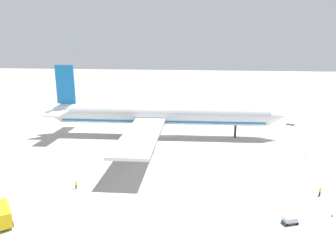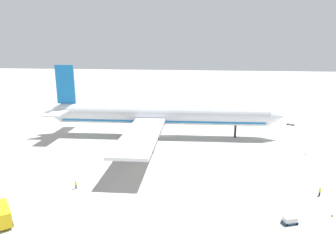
{
  "view_description": "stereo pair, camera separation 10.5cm",
  "coord_description": "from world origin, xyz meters",
  "px_view_note": "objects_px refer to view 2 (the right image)",
  "views": [
    {
      "loc": [
        15.54,
        -94.37,
        27.66
      ],
      "look_at": [
        2.27,
        -3.07,
        4.13
      ],
      "focal_mm": 32.87,
      "sensor_mm": 36.0,
      "label": 1
    },
    {
      "loc": [
        15.64,
        -94.36,
        27.66
      ],
      "look_at": [
        2.27,
        -3.07,
        4.13
      ],
      "focal_mm": 32.87,
      "sensor_mm": 36.0,
      "label": 2
    }
  ],
  "objects_px": {
    "baggage_cart_2": "(291,124)",
    "ground_worker_3": "(76,185)",
    "traffic_cone_0": "(332,215)",
    "baggage_cart_1": "(290,220)",
    "ground_worker_0": "(320,192)",
    "service_truck_0": "(2,214)",
    "traffic_cone_1": "(305,153)",
    "baggage_cart_0": "(239,110)",
    "airliner": "(158,115)"
  },
  "relations": [
    {
      "from": "baggage_cart_2",
      "to": "ground_worker_3",
      "type": "height_order",
      "value": "ground_worker_3"
    },
    {
      "from": "baggage_cart_2",
      "to": "traffic_cone_0",
      "type": "height_order",
      "value": "traffic_cone_0"
    },
    {
      "from": "baggage_cart_1",
      "to": "ground_worker_0",
      "type": "bearing_deg",
      "value": 53.86
    },
    {
      "from": "baggage_cart_1",
      "to": "ground_worker_0",
      "type": "relative_size",
      "value": 1.89
    },
    {
      "from": "ground_worker_0",
      "to": "service_truck_0",
      "type": "bearing_deg",
      "value": -162.25
    },
    {
      "from": "traffic_cone_1",
      "to": "ground_worker_0",
      "type": "bearing_deg",
      "value": -99.36
    },
    {
      "from": "ground_worker_3",
      "to": "service_truck_0",
      "type": "bearing_deg",
      "value": -115.14
    },
    {
      "from": "baggage_cart_1",
      "to": "traffic_cone_1",
      "type": "xyz_separation_m",
      "value": [
        11.97,
        35.4,
        -0.37
      ]
    },
    {
      "from": "ground_worker_3",
      "to": "traffic_cone_0",
      "type": "height_order",
      "value": "ground_worker_3"
    },
    {
      "from": "baggage_cart_0",
      "to": "ground_worker_3",
      "type": "height_order",
      "value": "ground_worker_3"
    },
    {
      "from": "baggage_cart_1",
      "to": "traffic_cone_0",
      "type": "relative_size",
      "value": 5.62
    },
    {
      "from": "baggage_cart_0",
      "to": "traffic_cone_0",
      "type": "xyz_separation_m",
      "value": [
        8.59,
        -87.68,
        -0.43
      ]
    },
    {
      "from": "traffic_cone_0",
      "to": "traffic_cone_1",
      "type": "distance_m",
      "value": 32.52
    },
    {
      "from": "ground_worker_0",
      "to": "traffic_cone_0",
      "type": "xyz_separation_m",
      "value": [
        -0.37,
        -7.67,
        -0.55
      ]
    },
    {
      "from": "service_truck_0",
      "to": "traffic_cone_1",
      "type": "bearing_deg",
      "value": 35.76
    },
    {
      "from": "airliner",
      "to": "ground_worker_0",
      "type": "relative_size",
      "value": 47.76
    },
    {
      "from": "airliner",
      "to": "baggage_cart_2",
      "type": "relative_size",
      "value": 24.35
    },
    {
      "from": "baggage_cart_0",
      "to": "ground_worker_0",
      "type": "relative_size",
      "value": 1.97
    },
    {
      "from": "baggage_cart_1",
      "to": "ground_worker_0",
      "type": "distance_m",
      "value": 13.44
    },
    {
      "from": "airliner",
      "to": "baggage_cart_0",
      "type": "relative_size",
      "value": 24.3
    },
    {
      "from": "baggage_cart_2",
      "to": "ground_worker_3",
      "type": "distance_m",
      "value": 83.02
    },
    {
      "from": "ground_worker_3",
      "to": "traffic_cone_1",
      "type": "relative_size",
      "value": 2.94
    },
    {
      "from": "baggage_cart_0",
      "to": "baggage_cart_1",
      "type": "relative_size",
      "value": 1.04
    },
    {
      "from": "airliner",
      "to": "baggage_cart_2",
      "type": "height_order",
      "value": "airliner"
    },
    {
      "from": "traffic_cone_0",
      "to": "baggage_cart_1",
      "type": "bearing_deg",
      "value": -157.17
    },
    {
      "from": "baggage_cart_1",
      "to": "ground_worker_0",
      "type": "xyz_separation_m",
      "value": [
        7.93,
        10.86,
        0.18
      ]
    },
    {
      "from": "baggage_cart_2",
      "to": "traffic_cone_1",
      "type": "distance_m",
      "value": 33.51
    },
    {
      "from": "service_truck_0",
      "to": "traffic_cone_0",
      "type": "relative_size",
      "value": 11.89
    },
    {
      "from": "service_truck_0",
      "to": "traffic_cone_0",
      "type": "bearing_deg",
      "value": 10.18
    },
    {
      "from": "traffic_cone_0",
      "to": "ground_worker_0",
      "type": "bearing_deg",
      "value": 87.27
    },
    {
      "from": "service_truck_0",
      "to": "baggage_cart_2",
      "type": "bearing_deg",
      "value": 50.48
    },
    {
      "from": "airliner",
      "to": "baggage_cart_0",
      "type": "height_order",
      "value": "airliner"
    },
    {
      "from": "baggage_cart_0",
      "to": "ground_worker_0",
      "type": "height_order",
      "value": "ground_worker_0"
    },
    {
      "from": "baggage_cart_0",
      "to": "baggage_cart_1",
      "type": "distance_m",
      "value": 90.87
    },
    {
      "from": "baggage_cart_1",
      "to": "baggage_cart_2",
      "type": "xyz_separation_m",
      "value": [
        15.82,
        68.69,
        -0.38
      ]
    },
    {
      "from": "baggage_cart_0",
      "to": "traffic_cone_1",
      "type": "distance_m",
      "value": 56.97
    },
    {
      "from": "service_truck_0",
      "to": "ground_worker_0",
      "type": "height_order",
      "value": "service_truck_0"
    },
    {
      "from": "ground_worker_0",
      "to": "ground_worker_3",
      "type": "bearing_deg",
      "value": -175.48
    },
    {
      "from": "baggage_cart_1",
      "to": "traffic_cone_0",
      "type": "xyz_separation_m",
      "value": [
        7.56,
        3.18,
        -0.37
      ]
    },
    {
      "from": "baggage_cart_2",
      "to": "airliner",
      "type": "bearing_deg",
      "value": -155.23
    },
    {
      "from": "baggage_cart_2",
      "to": "traffic_cone_0",
      "type": "relative_size",
      "value": 5.83
    },
    {
      "from": "traffic_cone_0",
      "to": "airliner",
      "type": "bearing_deg",
      "value": 130.37
    },
    {
      "from": "baggage_cart_0",
      "to": "baggage_cart_1",
      "type": "bearing_deg",
      "value": -89.35
    },
    {
      "from": "baggage_cart_1",
      "to": "traffic_cone_1",
      "type": "height_order",
      "value": "baggage_cart_1"
    },
    {
      "from": "service_truck_0",
      "to": "ground_worker_3",
      "type": "relative_size",
      "value": 4.04
    },
    {
      "from": "baggage_cart_0",
      "to": "baggage_cart_2",
      "type": "height_order",
      "value": "baggage_cart_0"
    },
    {
      "from": "airliner",
      "to": "traffic_cone_1",
      "type": "bearing_deg",
      "value": -16.04
    },
    {
      "from": "baggage_cart_0",
      "to": "ground_worker_3",
      "type": "bearing_deg",
      "value": -114.84
    },
    {
      "from": "baggage_cart_1",
      "to": "baggage_cart_2",
      "type": "relative_size",
      "value": 0.96
    },
    {
      "from": "baggage_cart_0",
      "to": "airliner",
      "type": "bearing_deg",
      "value": -123.85
    }
  ]
}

